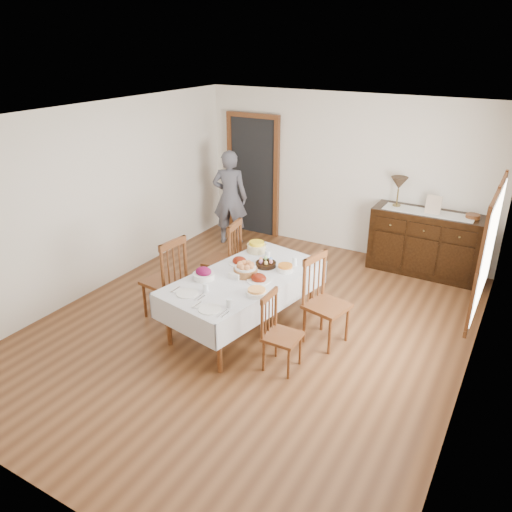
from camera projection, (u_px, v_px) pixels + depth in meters
The scene contains 26 objects.
ground at pixel (252, 327), 6.33m from camera, with size 6.00×6.00×0.00m, color brown.
room_shell at pixel (259, 192), 6.07m from camera, with size 5.02×6.02×2.65m.
dining_table at pixel (244, 282), 6.10m from camera, with size 1.41×2.23×0.71m.
chair_left_near at pixel (167, 278), 6.35m from camera, with size 0.51×0.51×1.11m.
chair_left_far at pixel (226, 257), 6.97m from camera, with size 0.52×0.52×1.09m.
chair_right_near at pixel (279, 331), 5.41m from camera, with size 0.38×0.38×0.89m.
chair_right_far at pixel (323, 300), 5.85m from camera, with size 0.54×0.54×1.09m.
sideboard at pixel (426, 243), 7.61m from camera, with size 1.64×0.59×0.99m.
person at pixel (230, 195), 8.59m from camera, with size 0.55×0.35×1.76m, color #53535F.
bread_basket at pixel (245, 269), 6.06m from camera, with size 0.29×0.29×0.17m.
egg_basket at pixel (266, 264), 6.30m from camera, with size 0.26×0.26×0.11m.
ham_platter_a at pixel (240, 261), 6.38m from camera, with size 0.28×0.28×0.11m.
ham_platter_b at pixel (259, 279), 5.93m from camera, with size 0.28×0.28×0.11m.
beet_bowl at pixel (204, 274), 5.97m from camera, with size 0.26×0.26×0.15m.
carrot_bowl at pixel (285, 268), 6.17m from camera, with size 0.20×0.20×0.09m.
pineapple_bowl at pixel (257, 247), 6.72m from camera, with size 0.26×0.26×0.14m.
casserole_dish at pixel (257, 292), 5.61m from camera, with size 0.25×0.25×0.07m.
butter_dish at pixel (235, 275), 6.00m from camera, with size 0.15×0.11×0.07m.
setting_left at pixel (193, 291), 5.66m from camera, with size 0.44×0.31×0.10m.
setting_right at pixel (216, 307), 5.33m from camera, with size 0.44×0.31×0.10m.
glass_far_a at pixel (267, 254), 6.55m from camera, with size 0.07×0.07×0.10m.
glass_far_b at pixel (295, 261), 6.34m from camera, with size 0.06×0.06×0.10m.
runner at pixel (428, 212), 7.38m from camera, with size 1.30×0.35×0.01m.
table_lamp at pixel (399, 184), 7.52m from camera, with size 0.26×0.26×0.46m.
picture_frame at pixel (433, 205), 7.27m from camera, with size 0.22×0.08×0.28m.
deco_bowl at pixel (473, 216), 7.15m from camera, with size 0.20×0.20×0.06m.
Camera 1 is at (2.75, -4.67, 3.39)m, focal length 35.00 mm.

